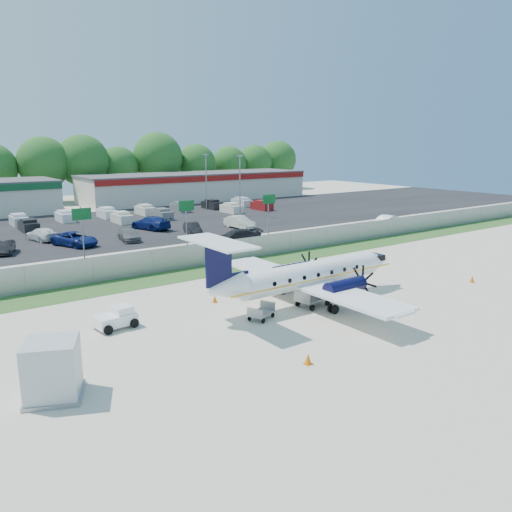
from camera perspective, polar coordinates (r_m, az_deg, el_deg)
ground at (r=34.32m, az=5.88°, el=-5.54°), size 170.00×170.00×0.00m
grass_verge at (r=43.64m, az=-4.60°, el=-1.53°), size 170.00×4.00×0.02m
access_road at (r=49.62m, az=-8.79°, el=0.10°), size 170.00×8.00×0.02m
parking_lot at (r=68.72m, az=-16.79°, el=3.20°), size 170.00×32.00×0.02m
perimeter_fence at (r=45.10m, az=-5.94°, el=0.21°), size 120.00×0.06×1.99m
building_east at (r=98.94m, az=-6.74°, el=7.93°), size 44.40×12.40×5.24m
sign_left at (r=49.68m, az=-19.27°, el=3.78°), size 1.80×0.26×5.00m
sign_mid at (r=53.77m, az=-7.96°, el=4.99°), size 1.80×0.26×5.00m
sign_right at (r=59.64m, az=1.47°, el=5.86°), size 1.80×0.26×5.00m
light_pole_ne at (r=75.19m, az=-1.85°, el=8.51°), size 0.90×0.35×9.09m
light_pole_se at (r=83.67m, az=-5.72°, el=8.88°), size 0.90×0.35×9.09m
tree_line at (r=101.25m, az=-23.17°, el=5.61°), size 112.00×6.00×14.00m
aircraft at (r=34.17m, az=5.86°, el=-2.15°), size 16.44×16.25×5.14m
pushback_tug at (r=31.00m, az=-15.62°, el=-6.81°), size 2.48×1.92×1.26m
baggage_cart_near at (r=33.93m, az=6.52°, el=-4.78°), size 2.45×1.66×1.20m
baggage_cart_far at (r=31.28m, az=0.60°, el=-6.47°), size 2.05×1.70×0.93m
service_container at (r=23.56m, az=-22.22°, el=-12.09°), size 3.04×3.04×2.57m
cone_nose at (r=43.02m, az=23.47°, el=-2.44°), size 0.37×0.37×0.53m
cone_port_wing at (r=25.40m, az=5.96°, el=-11.63°), size 0.40×0.40×0.56m
cone_starboard_wing at (r=34.65m, az=-4.74°, el=-4.91°), size 0.36×0.36×0.52m
road_car_mid at (r=54.24m, az=-2.31°, el=1.30°), size 6.08×3.78×1.64m
road_car_east at (r=67.51m, az=15.02°, el=3.14°), size 5.35×2.55×1.69m
parked_car_a at (r=55.60m, az=-26.64°, el=0.23°), size 2.48×4.18×1.30m
parked_car_b at (r=56.89m, az=-19.95°, el=1.08°), size 4.46×6.03×1.52m
parked_car_c at (r=58.25m, az=-14.29°, el=1.71°), size 2.73×5.01×1.38m
parked_car_d at (r=61.17m, az=-7.25°, el=2.51°), size 2.55×4.51×1.41m
parked_car_e at (r=64.75m, az=-1.87°, el=3.17°), size 1.98×5.02×1.63m
parked_car_f at (r=61.45m, az=-23.22°, el=1.63°), size 3.25×5.35×1.45m
parked_car_g at (r=65.27m, az=-11.92°, el=2.98°), size 4.01×6.32×1.71m
far_parking_rows at (r=73.42m, az=-18.08°, el=3.68°), size 56.00×10.00×1.60m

